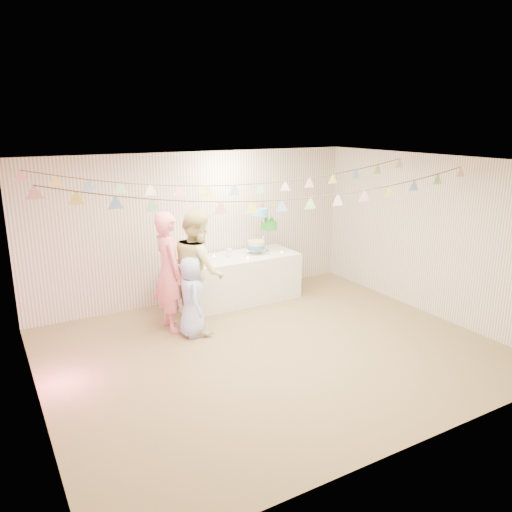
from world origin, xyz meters
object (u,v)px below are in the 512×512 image
table (237,279)px  person_adult_b (198,270)px  cake_stand (262,233)px  person_adult_a (169,271)px  person_child (192,297)px

table → person_adult_b: (-1.05, -0.77, 0.52)m
cake_stand → person_adult_a: person_adult_a is taller
table → person_adult_b: size_ratio=1.17×
person_adult_b → person_child: (-0.21, -0.21, -0.32)m
person_adult_b → table: bearing=-43.4°
person_adult_a → person_child: person_adult_a is taller
cake_stand → person_adult_b: bearing=-152.9°
cake_stand → person_adult_b: (-1.60, -0.82, -0.24)m
cake_stand → person_adult_a: (-2.00, -0.64, -0.25)m
table → person_adult_a: size_ratio=1.19×
person_adult_a → person_child: bearing=-154.2°
cake_stand → person_adult_b: 1.81m
person_adult_a → person_child: 0.53m
person_adult_a → person_adult_b: bearing=-114.5°
table → person_adult_a: 1.65m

